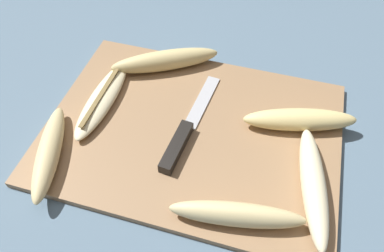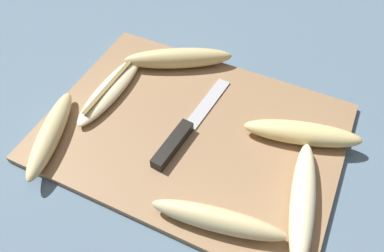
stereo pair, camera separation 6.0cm
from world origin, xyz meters
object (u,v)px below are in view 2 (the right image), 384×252
at_px(banana_golden_short, 302,133).
at_px(banana_bright_far, 303,201).
at_px(banana_pale_long, 111,89).
at_px(banana_ripe_center, 218,220).
at_px(knife, 180,136).
at_px(banana_spotted_left, 178,58).
at_px(banana_mellow_near, 51,134).

distance_m(banana_golden_short, banana_bright_far, 0.12).
xyz_separation_m(banana_bright_far, banana_pale_long, (-0.36, 0.07, -0.01)).
distance_m(banana_ripe_center, banana_pale_long, 0.31).
height_order(knife, banana_pale_long, banana_pale_long).
xyz_separation_m(banana_spotted_left, banana_bright_far, (0.29, -0.19, -0.00)).
distance_m(banana_ripe_center, banana_bright_far, 0.12).
xyz_separation_m(banana_golden_short, banana_bright_far, (0.03, -0.11, -0.00)).
height_order(banana_spotted_left, banana_pale_long, banana_spotted_left).
bearing_deg(knife, banana_golden_short, 29.59).
bearing_deg(banana_pale_long, banana_mellow_near, -102.53).
distance_m(banana_golden_short, banana_spotted_left, 0.26).
relative_size(banana_golden_short, banana_bright_far, 0.93).
relative_size(banana_mellow_near, banana_pale_long, 0.96).
xyz_separation_m(banana_mellow_near, banana_ripe_center, (0.29, -0.02, 0.00)).
bearing_deg(knife, banana_bright_far, -4.54).
height_order(banana_bright_far, banana_pale_long, banana_bright_far).
height_order(banana_spotted_left, banana_bright_far, banana_spotted_left).
relative_size(banana_bright_far, banana_pale_long, 1.08).
bearing_deg(banana_pale_long, banana_ripe_center, -29.23).
distance_m(banana_spotted_left, banana_bright_far, 0.34).
bearing_deg(banana_pale_long, banana_spotted_left, 56.71).
bearing_deg(banana_golden_short, banana_spotted_left, 163.90).
distance_m(banana_bright_far, banana_pale_long, 0.37).
height_order(banana_mellow_near, banana_ripe_center, banana_ripe_center).
bearing_deg(banana_pale_long, banana_bright_far, -11.44).
distance_m(knife, banana_pale_long, 0.16).
relative_size(banana_ripe_center, banana_bright_far, 0.93).
distance_m(knife, banana_mellow_near, 0.20).
bearing_deg(banana_spotted_left, banana_ripe_center, -54.15).
height_order(knife, banana_bright_far, banana_bright_far).
height_order(banana_spotted_left, banana_mellow_near, banana_spotted_left).
bearing_deg(banana_ripe_center, banana_golden_short, 71.68).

